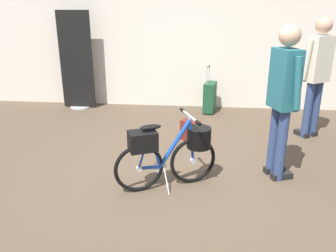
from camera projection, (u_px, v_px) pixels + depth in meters
The scene contains 8 objects.
ground_plane at pixel (164, 180), 3.92m from camera, with size 8.19×8.19×0.00m, color brown.
back_wall at pixel (182, 27), 6.20m from camera, with size 8.19×0.10×2.90m, color silver.
floor_banner_stand at pixel (77, 66), 6.29m from camera, with size 0.60×0.36×1.74m.
folding_bike_foreground at pixel (171, 150), 3.65m from camera, with size 1.05×0.60×0.80m.
visitor_near_wall at pixel (283, 94), 3.67m from camera, with size 0.35×0.51×1.68m.
visitor_browsing at pixel (317, 70), 4.85m from camera, with size 0.46×0.38×1.70m.
rolling_suitcase at pixel (210, 97), 6.18m from camera, with size 0.25×0.39×0.83m.
backpack_on_floor at pixel (190, 130), 5.00m from camera, with size 0.29×0.26×0.29m.
Camera 1 is at (0.38, -3.46, 1.90)m, focal length 37.28 mm.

